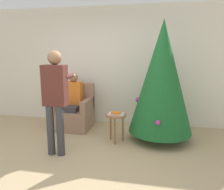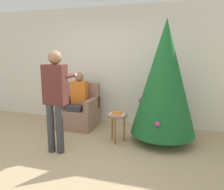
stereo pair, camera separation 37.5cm
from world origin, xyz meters
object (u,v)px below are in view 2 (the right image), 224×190
person_seated (78,98)px  side_stool (117,119)px  christmas_tree (165,78)px  armchair (79,112)px  person_standing (55,93)px

person_seated → side_stool: person_seated is taller
christmas_tree → person_seated: size_ratio=1.83×
side_stool → christmas_tree: bearing=18.2°
armchair → person_seated: 0.34m
christmas_tree → person_standing: 1.93m
person_seated → person_standing: person_standing is taller
armchair → person_standing: bearing=-80.9°
armchair → person_seated: person_seated is taller
christmas_tree → person_seated: 1.98m
christmas_tree → side_stool: (-0.81, -0.27, -0.78)m
christmas_tree → person_seated: bearing=170.6°
person_standing → christmas_tree: bearing=29.2°
armchair → person_standing: size_ratio=0.58×
armchair → person_standing: person_standing is taller
armchair → christmas_tree: bearing=-10.3°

